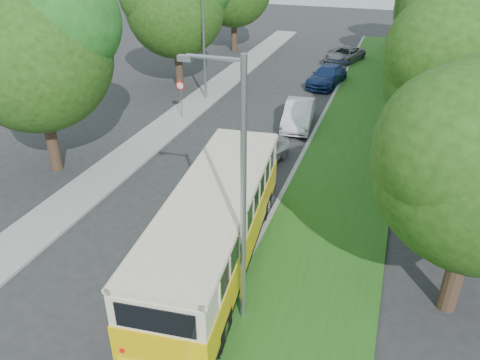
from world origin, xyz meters
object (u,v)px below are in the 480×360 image
(car_silver, at_px, (263,152))
(car_white, at_px, (299,114))
(lamppost_near, at_px, (240,194))
(vintage_bus, at_px, (215,228))
(car_grey, at_px, (344,55))
(car_blue, at_px, (327,76))
(lamppost_far, at_px, (202,38))

(car_silver, bearing_deg, car_white, 98.08)
(lamppost_near, relative_size, car_silver, 2.22)
(lamppost_near, bearing_deg, car_silver, 102.60)
(lamppost_near, bearing_deg, vintage_bus, 127.38)
(lamppost_near, xyz_separation_m, vintage_bus, (-1.63, 2.14, -2.83))
(lamppost_near, height_order, car_silver, lamppost_near)
(car_white, height_order, car_grey, car_white)
(car_blue, bearing_deg, car_grey, 97.25)
(car_white, relative_size, car_blue, 0.94)
(lamppost_far, xyz_separation_m, vintage_bus, (7.27, -16.36, -2.58))
(lamppost_far, bearing_deg, car_grey, 59.10)
(car_silver, xyz_separation_m, car_blue, (0.79, 14.10, 0.09))
(lamppost_far, xyz_separation_m, car_white, (7.16, -2.75, -3.37))
(vintage_bus, relative_size, car_white, 2.28)
(car_blue, bearing_deg, lamppost_far, -131.73)
(lamppost_far, relative_size, car_grey, 1.60)
(car_silver, bearing_deg, car_grey, 100.87)
(lamppost_near, bearing_deg, lamppost_far, 115.71)
(vintage_bus, distance_m, car_white, 13.64)
(lamppost_far, bearing_deg, car_white, -21.02)
(vintage_bus, height_order, car_blue, vintage_bus)
(vintage_bus, xyz_separation_m, car_silver, (-0.67, 8.15, -0.92))
(car_blue, bearing_deg, car_silver, -83.46)
(car_white, height_order, car_blue, car_white)
(lamppost_near, distance_m, lamppost_far, 20.53)
(car_white, relative_size, car_grey, 0.97)
(lamppost_near, height_order, lamppost_far, lamppost_near)
(lamppost_near, bearing_deg, car_grey, 92.20)
(lamppost_near, relative_size, lamppost_far, 1.07)
(lamppost_far, height_order, car_grey, lamppost_far)
(car_grey, bearing_deg, car_white, -73.60)
(car_white, bearing_deg, car_blue, 82.33)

